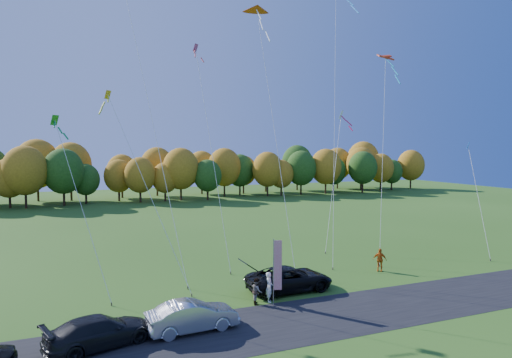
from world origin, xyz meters
name	(u,v)px	position (x,y,z in m)	size (l,w,h in m)	color
ground	(292,295)	(0.00, 0.00, 0.00)	(160.00, 160.00, 0.00)	#2A5416
asphalt_strip	(325,316)	(0.00, -4.00, 0.01)	(90.00, 6.00, 0.01)	black
tree_line	(150,201)	(0.00, 55.00, 0.00)	(116.00, 12.00, 10.00)	#1E4711
black_suv	(290,279)	(0.24, 0.82, 0.80)	(2.65, 5.75, 1.60)	black
silver_sedan	(192,316)	(-7.28, -3.15, 0.77)	(1.63, 4.68, 1.54)	#BBBBC0
dark_truck_a	(100,331)	(-11.77, -3.30, 0.73)	(2.06, 5.06, 1.47)	black
person_tailgate_a	(269,287)	(-1.86, -0.63, 0.91)	(0.67, 0.44, 1.82)	white
person_tailgate_b	(257,291)	(-2.68, -0.67, 0.77)	(0.75, 0.59, 1.55)	gray
person_east	(380,260)	(8.67, 2.47, 0.87)	(1.02, 0.42, 1.73)	#CF5C13
feather_flag	(277,264)	(-1.65, -1.25, 2.43)	(0.51, 0.19, 3.97)	#999999
kite_delta_blue	(140,62)	(-7.86, 9.41, 15.65)	(5.73, 12.68, 32.36)	#4C3F33
kite_parafoil_orange	(335,109)	(8.94, 9.47, 12.71)	(8.73, 11.46, 25.88)	#4C3F33
kite_delta_red	(273,116)	(2.29, 8.01, 11.87)	(2.39, 10.06, 22.75)	#4C3F33
kite_parafoil_rainbow	(383,152)	(11.82, 6.37, 8.97)	(6.25, 6.23, 18.17)	#4C3F33
kite_diamond_yellow	(148,190)	(-8.16, 4.90, 6.59)	(4.86, 6.19, 13.56)	#4C3F33
kite_diamond_green	(82,208)	(-12.24, 4.38, 5.67)	(3.47, 4.80, 11.74)	#4C3F33
kite_diamond_white	(334,179)	(10.14, 11.38, 6.43)	(5.40, 5.73, 13.46)	#4C3F33
kite_diamond_pink	(212,150)	(-2.36, 9.59, 9.18)	(1.17, 7.84, 18.49)	#4C3F33
kite_diamond_blue_low	(478,199)	(20.39, 4.06, 4.85)	(3.30, 5.75, 10.18)	#4C3F33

